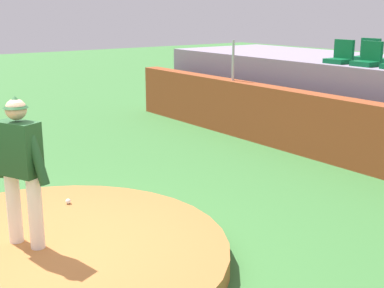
# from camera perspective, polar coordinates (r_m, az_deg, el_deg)

# --- Properties ---
(ground_plane) EXTENTS (60.00, 60.00, 0.00)m
(ground_plane) POSITION_cam_1_polar(r_m,az_deg,el_deg) (6.46, -15.99, -12.79)
(ground_plane) COLOR #3B7637
(pitchers_mound) EXTENTS (4.36, 4.36, 0.24)m
(pitchers_mound) POSITION_cam_1_polar(r_m,az_deg,el_deg) (6.41, -16.06, -11.82)
(pitchers_mound) COLOR #AF6B36
(pitchers_mound) RESTS_ON ground_plane
(pitcher) EXTENTS (0.77, 0.43, 1.75)m
(pitcher) POSITION_cam_1_polar(r_m,az_deg,el_deg) (6.13, -18.31, -1.79)
(pitcher) COLOR white
(pitcher) RESTS_ON pitchers_mound
(baseball) EXTENTS (0.07, 0.07, 0.07)m
(baseball) POSITION_cam_1_polar(r_m,az_deg,el_deg) (7.58, -13.43, -6.14)
(baseball) COLOR white
(baseball) RESTS_ON pitchers_mound
(brick_barrier) EXTENTS (14.81, 0.40, 1.28)m
(brick_barrier) POSITION_cam_1_polar(r_m,az_deg,el_deg) (9.99, 18.83, 0.66)
(brick_barrier) COLOR #9C4523
(brick_barrier) RESTS_ON ground_plane
(fence_post_left) EXTENTS (0.06, 0.06, 0.93)m
(fence_post_left) POSITION_cam_1_polar(r_m,az_deg,el_deg) (12.32, 4.53, 9.13)
(fence_post_left) COLOR silver
(fence_post_left) RESTS_ON brick_barrier
(stadium_chair_0) EXTENTS (0.48, 0.44, 0.50)m
(stadium_chair_0) POSITION_cam_1_polar(r_m,az_deg,el_deg) (11.83, 15.98, 9.27)
(stadium_chair_0) COLOR #0B5D2F
(stadium_chair_0) RESTS_ON bleacher_platform
(stadium_chair_1) EXTENTS (0.48, 0.44, 0.50)m
(stadium_chair_1) POSITION_cam_1_polar(r_m,az_deg,el_deg) (11.43, 18.75, 8.89)
(stadium_chair_1) COLOR #0B5D2F
(stadium_chair_1) RESTS_ON bleacher_platform
(stadium_chair_6) EXTENTS (0.48, 0.44, 0.50)m
(stadium_chair_6) POSITION_cam_1_polar(r_m,az_deg,el_deg) (12.58, 18.66, 9.35)
(stadium_chair_6) COLOR #0B5D2F
(stadium_chair_6) RESTS_ON bleacher_platform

